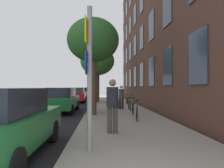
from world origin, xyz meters
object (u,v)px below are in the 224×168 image
(car_1, at_px, (63,100))
(car_3, at_px, (84,93))
(car_0, at_px, (1,123))
(sign_post, at_px, (89,69))
(pedestrian_2, at_px, (114,94))
(car_2, at_px, (77,95))
(tree_near, at_px, (93,41))
(pedestrian_1, at_px, (121,96))
(bicycle_1, at_px, (133,107))
(traffic_light, at_px, (98,81))
(bicycle_4, at_px, (131,101))
(bicycle_0, at_px, (137,112))
(bicycle_5, at_px, (127,100))
(bicycle_3, at_px, (118,103))
(tree_far, at_px, (97,61))
(pedestrian_0, at_px, (112,102))
(bicycle_2, at_px, (130,105))

(car_1, distance_m, car_3, 16.67)
(car_0, bearing_deg, sign_post, 2.13)
(pedestrian_2, bearing_deg, car_2, 136.17)
(tree_near, distance_m, car_3, 19.07)
(pedestrian_1, distance_m, car_0, 9.60)
(sign_post, xyz_separation_m, bicycle_1, (2.18, 6.46, -1.58))
(traffic_light, bearing_deg, car_0, -95.83)
(sign_post, distance_m, bicycle_4, 11.92)
(bicycle_0, xyz_separation_m, car_1, (-4.25, 3.79, 0.36))
(sign_post, relative_size, car_0, 0.85)
(bicycle_4, distance_m, car_2, 7.22)
(tree_near, distance_m, car_2, 11.06)
(tree_near, height_order, bicycle_5, tree_near)
(bicycle_3, relative_size, bicycle_5, 1.08)
(bicycle_4, height_order, pedestrian_1, pedestrian_1)
(traffic_light, xyz_separation_m, pedestrian_1, (1.76, -10.39, -1.43))
(bicycle_3, bearing_deg, car_3, 104.21)
(bicycle_5, bearing_deg, bicycle_3, -108.75)
(pedestrian_1, xyz_separation_m, car_2, (-3.99, 7.81, -0.23))
(tree_far, xyz_separation_m, car_1, (-2.18, -7.44, -3.58))
(bicycle_3, relative_size, car_2, 0.38)
(pedestrian_1, bearing_deg, traffic_light, 99.63)
(sign_post, xyz_separation_m, bicycle_4, (2.84, 11.47, -1.60))
(pedestrian_1, xyz_separation_m, car_3, (-4.00, 16.15, -0.23))
(bicycle_0, distance_m, pedestrian_2, 8.51)
(bicycle_4, distance_m, pedestrian_0, 9.91)
(bicycle_2, xyz_separation_m, bicycle_4, (0.59, 3.23, 0.01))
(bicycle_5, distance_m, pedestrian_1, 4.52)
(traffic_light, height_order, car_3, traffic_light)
(car_1, bearing_deg, bicycle_4, 32.40)
(bicycle_1, bearing_deg, bicycle_3, 100.11)
(bicycle_2, distance_m, bicycle_5, 4.92)
(sign_post, distance_m, car_3, 25.06)
(pedestrian_1, bearing_deg, tree_far, 104.53)
(tree_far, bearing_deg, pedestrian_1, -75.47)
(sign_post, height_order, pedestrian_1, sign_post)
(bicycle_1, relative_size, pedestrian_2, 1.09)
(car_1, relative_size, car_2, 0.97)
(bicycle_1, relative_size, bicycle_4, 0.99)
(car_0, relative_size, car_1, 0.93)
(pedestrian_2, height_order, car_2, pedestrian_2)
(sign_post, relative_size, bicycle_5, 2.17)
(car_1, bearing_deg, bicycle_0, -41.67)
(sign_post, height_order, bicycle_5, sign_post)
(tree_near, height_order, pedestrian_2, tree_near)
(bicycle_3, height_order, car_2, car_2)
(bicycle_3, xyz_separation_m, car_0, (-3.58, -9.79, 0.35))
(bicycle_5, distance_m, car_2, 6.09)
(car_3, bearing_deg, car_0, -89.38)
(traffic_light, height_order, bicycle_0, traffic_light)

